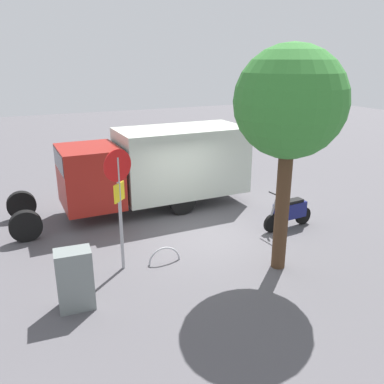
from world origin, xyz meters
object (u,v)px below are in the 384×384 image
Objects in this scene: stop_sign at (119,192)px; box_truck_near at (154,165)px; utility_cabinet at (75,279)px; motorcycle at (289,212)px; street_tree at (290,105)px; bike_rack_hoop at (165,262)px.

box_truck_near is at bearing -120.78° from stop_sign.
box_truck_near is 4.32m from stop_sign.
box_truck_near reaches higher than utility_cabinet.
street_tree is (1.76, 1.85, 3.47)m from motorcycle.
stop_sign is (2.20, 3.69, 0.47)m from box_truck_near.
street_tree is (-1.33, 5.23, 2.44)m from box_truck_near.
motorcycle is 5.50m from stop_sign.
utility_cabinet is (6.61, 1.49, 0.13)m from motorcycle.
motorcycle is 4.31m from bike_rack_hoop.
utility_cabinet is at bearing 8.21° from motorcycle.
street_tree reaches higher than motorcycle.
box_truck_near reaches higher than bike_rack_hoop.
box_truck_near is at bearing -75.71° from street_tree.
street_tree reaches higher than stop_sign.
street_tree is (-3.53, 1.54, 1.98)m from stop_sign.
stop_sign reaches higher than motorcycle.
stop_sign is at bearing -7.66° from bike_rack_hoop.
bike_rack_hoop is (-2.36, -1.04, -0.65)m from utility_cabinet.
box_truck_near is 2.62× the size of stop_sign.
stop_sign is at bearing -1.13° from motorcycle.
utility_cabinet is at bearing 41.67° from stop_sign.
bike_rack_hoop is at bearing -156.19° from utility_cabinet.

